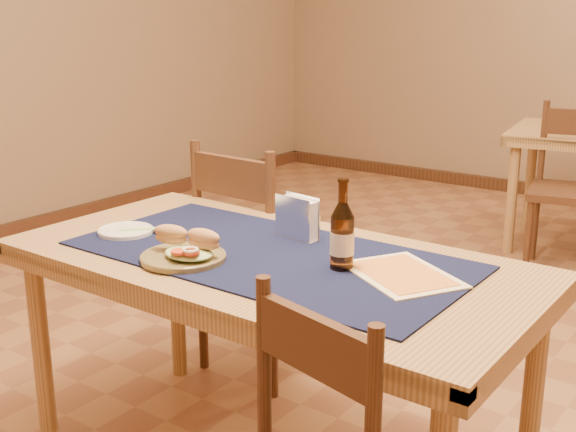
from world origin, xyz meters
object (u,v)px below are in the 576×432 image
Objects in this scene: main_table at (268,281)px; chair_main_far at (260,254)px; beer_bottle at (342,236)px; napkin_holder at (297,219)px; sandwich_plate at (185,251)px.

main_table is 1.64× the size of chair_main_far.
main_table is 6.22× the size of beer_bottle.
chair_main_far is at bearing 143.29° from beer_bottle.
chair_main_far reaches higher than main_table.
napkin_holder is (0.46, -0.38, 0.31)m from chair_main_far.
napkin_holder reaches higher than sandwich_plate.
beer_bottle is 1.58× the size of napkin_holder.
sandwich_plate is (-0.16, -0.19, 0.11)m from main_table.
beer_bottle reaches higher than sandwich_plate.
beer_bottle is (0.40, 0.21, 0.07)m from sandwich_plate.
main_table is 0.31m from beer_bottle.
napkin_holder is (0.14, 0.37, 0.04)m from sandwich_plate.
napkin_holder reaches higher than main_table.
main_table is 6.39× the size of sandwich_plate.
napkin_holder is (-0.26, 0.16, -0.03)m from beer_bottle.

